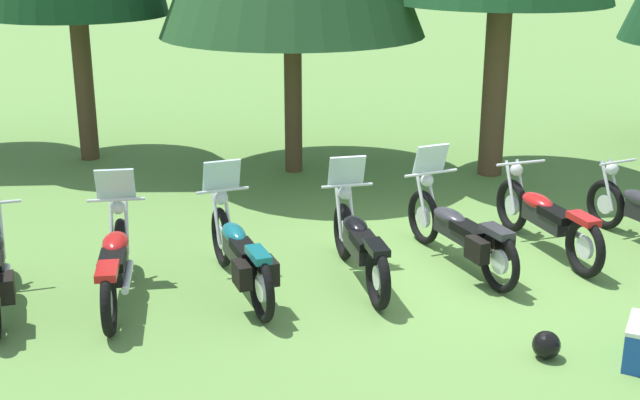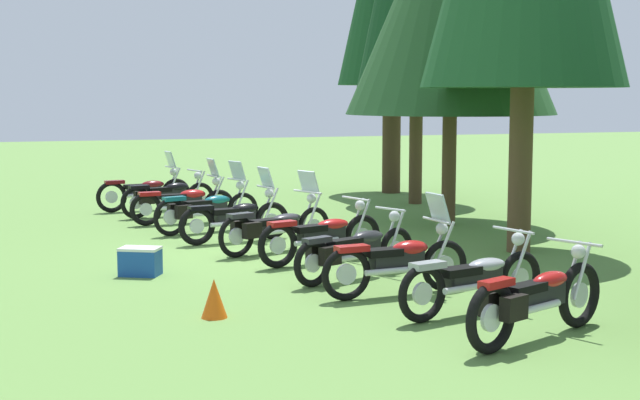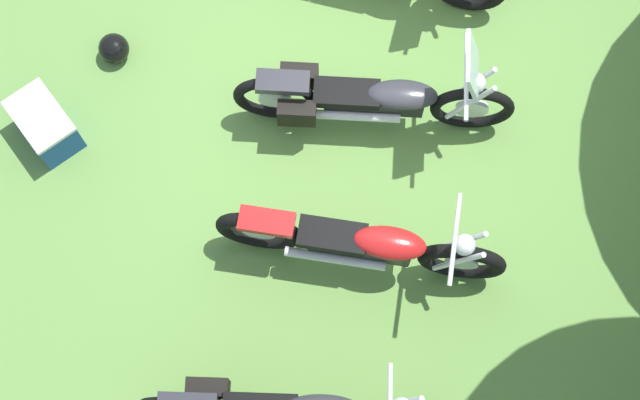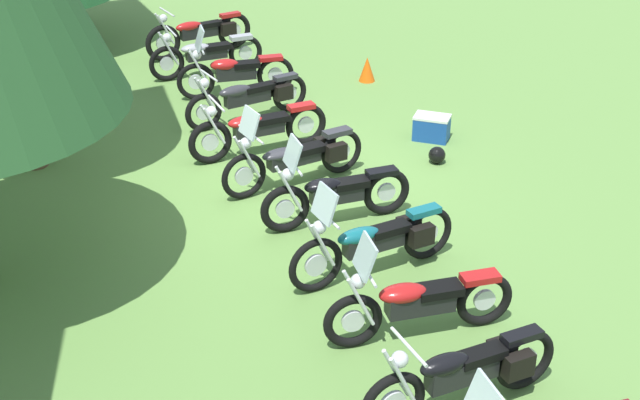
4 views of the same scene
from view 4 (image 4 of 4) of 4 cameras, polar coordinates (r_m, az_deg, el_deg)
The scene contains 14 objects.
ground_plane at distance 13.44m, azimuth -1.42°, elevation 0.91°, with size 80.00×80.00×0.00m, color #608C42.
motorcycle_1 at distance 9.14m, azimuth 9.30°, elevation -10.81°, with size 0.90×2.21×1.01m.
motorcycle_2 at distance 10.05m, azimuth 6.27°, elevation -6.48°, with size 0.65×2.26×1.35m.
motorcycle_3 at distance 11.11m, azimuth 3.59°, elevation -2.60°, with size 0.98×2.27×1.37m.
motorcycle_4 at distance 12.23m, azimuth 0.94°, elevation 0.43°, with size 0.69×2.18×1.36m.
motorcycle_5 at distance 13.30m, azimuth -1.55°, elevation 2.81°, with size 1.12×2.26×1.37m.
motorcycle_6 at distance 14.33m, azimuth -4.00°, elevation 4.61°, with size 0.91×2.32×1.01m.
motorcycle_7 at distance 15.65m, azimuth -4.52°, elevation 6.63°, with size 1.07×2.24×0.99m.
motorcycle_8 at distance 16.74m, azimuth -5.54°, elevation 8.19°, with size 0.68×2.21×1.36m.
motorcycle_9 at distance 17.90m, azimuth -7.34°, elevation 9.29°, with size 0.85×2.28×1.01m.
motorcycle_10 at distance 19.15m, azimuth -7.65°, elevation 10.59°, with size 1.11×2.27×1.04m.
picnic_cooler at distance 15.03m, azimuth 7.17°, elevation 4.63°, with size 0.61×0.70×0.43m.
traffic_cone at distance 17.54m, azimuth 3.04°, elevation 8.38°, with size 0.32×0.32×0.48m, color #EA590F.
dropped_helmet at distance 14.23m, azimuth 7.51°, elevation 2.87°, with size 0.27×0.27×0.27m, color black.
Camera 4 is at (-11.85, 1.64, 6.13)m, focal length 49.91 mm.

